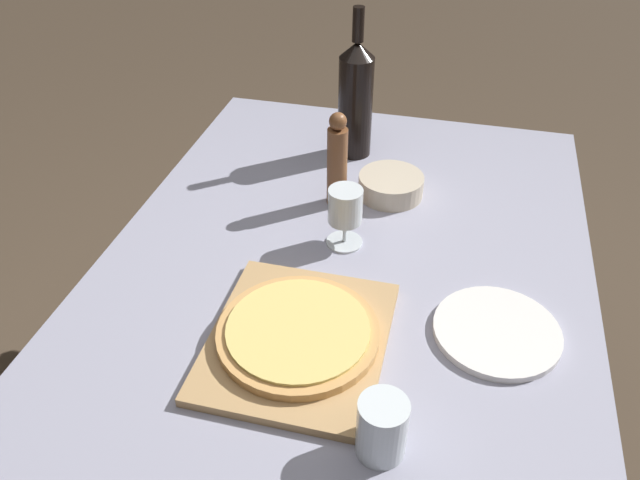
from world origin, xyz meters
The scene contains 9 objects.
dining_table centered at (0.00, 0.00, 0.69)m, with size 1.00×1.64×0.77m.
cutting_board centered at (-0.03, -0.11, 0.78)m, with size 0.31×0.36×0.02m.
pizza centered at (-0.03, -0.11, 0.80)m, with size 0.29×0.29×0.02m.
wine_bottle centered at (-0.07, 0.58, 0.92)m, with size 0.09×0.09×0.38m.
pepper_mill centered at (-0.06, 0.34, 0.88)m, with size 0.05×0.05×0.23m.
wine_glass centered at (-0.01, 0.19, 0.86)m, with size 0.08×0.08×0.13m.
small_bowl centered at (0.05, 0.40, 0.80)m, with size 0.15×0.15×0.05m.
drinking_tumbler centered at (0.14, -0.29, 0.82)m, with size 0.08×0.08×0.10m.
dinner_plate centered at (0.31, -0.01, 0.78)m, with size 0.23×0.23×0.01m.
Camera 1 is at (0.19, -0.85, 1.59)m, focal length 35.00 mm.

